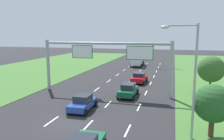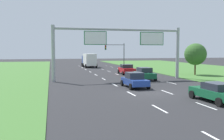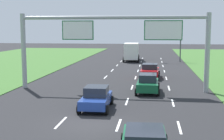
{
  "view_description": "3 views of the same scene",
  "coord_description": "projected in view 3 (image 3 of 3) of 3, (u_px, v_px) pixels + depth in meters",
  "views": [
    {
      "loc": [
        8.59,
        -16.47,
        7.73
      ],
      "look_at": [
        0.05,
        13.66,
        2.62
      ],
      "focal_mm": 35.0,
      "sensor_mm": 36.0,
      "label": 1
    },
    {
      "loc": [
        -8.7,
        -21.08,
        3.84
      ],
      "look_at": [
        -1.39,
        8.68,
        1.47
      ],
      "focal_mm": 40.0,
      "sensor_mm": 36.0,
      "label": 2
    },
    {
      "loc": [
        3.65,
        -17.59,
        5.59
      ],
      "look_at": [
        0.18,
        9.01,
        2.04
      ],
      "focal_mm": 50.0,
      "sensor_mm": 36.0,
      "label": 3
    }
  ],
  "objects": [
    {
      "name": "car_lead_silver",
      "position": [
        96.0,
        98.0,
        21.88
      ],
      "size": [
        2.12,
        4.05,
        1.59
      ],
      "rotation": [
        0.0,
        0.0,
        0.02
      ],
      "color": "navy",
      "rests_on": "ground_plane"
    },
    {
      "name": "traffic_light_mast",
      "position": [
        169.0,
        39.0,
        52.65
      ],
      "size": [
        4.76,
        0.49,
        5.6
      ],
      "color": "#47494F",
      "rests_on": "ground_plane"
    },
    {
      "name": "lane_dashes_slip",
      "position": [
        169.0,
        88.0,
        29.61
      ],
      "size": [
        0.14,
        62.4,
        0.01
      ],
      "color": "white",
      "rests_on": "ground_plane"
    },
    {
      "name": "box_truck",
      "position": [
        132.0,
        51.0,
        54.63
      ],
      "size": [
        2.84,
        7.19,
        3.15
      ],
      "rotation": [
        0.0,
        0.0,
        0.03
      ],
      "color": "navy",
      "rests_on": "ground_plane"
    },
    {
      "name": "car_near_red",
      "position": [
        150.0,
        71.0,
        35.69
      ],
      "size": [
        2.37,
        4.33,
        1.63
      ],
      "rotation": [
        0.0,
        0.0,
        -0.04
      ],
      "color": "red",
      "rests_on": "ground_plane"
    },
    {
      "name": "ground_plane",
      "position": [
        89.0,
        124.0,
        18.49
      ],
      "size": [
        200.0,
        200.0,
        0.0
      ],
      "primitive_type": "plane",
      "color": "#262628"
    },
    {
      "name": "sign_gantry",
      "position": [
        115.0,
        37.0,
        28.04
      ],
      "size": [
        17.24,
        0.44,
        7.0
      ],
      "color": "#9EA0A5",
      "rests_on": "ground_plane"
    },
    {
      "name": "lane_dashes_inner_right",
      "position": [
        132.0,
        87.0,
        30.06
      ],
      "size": [
        0.14,
        62.4,
        0.01
      ],
      "color": "white",
      "rests_on": "ground_plane"
    },
    {
      "name": "car_mid_lane",
      "position": [
        148.0,
        83.0,
        27.55
      ],
      "size": [
        2.13,
        4.17,
        1.64
      ],
      "rotation": [
        0.0,
        0.0,
        -0.02
      ],
      "color": "#145633",
      "rests_on": "ground_plane"
    },
    {
      "name": "lane_dashes_inner_left",
      "position": [
        96.0,
        86.0,
        30.51
      ],
      "size": [
        0.14,
        62.4,
        0.01
      ],
      "color": "white",
      "rests_on": "ground_plane"
    }
  ]
}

